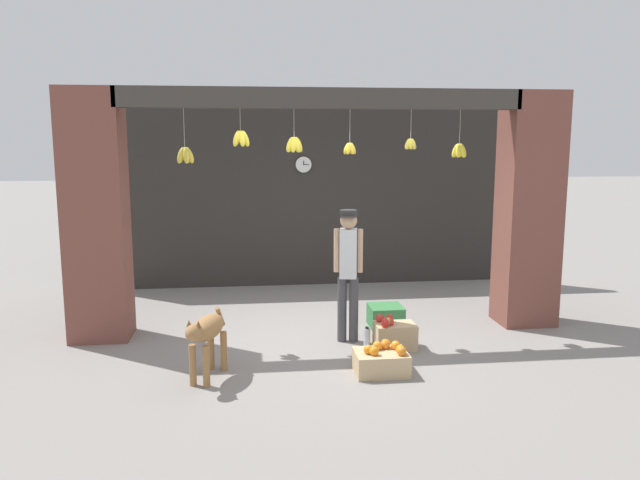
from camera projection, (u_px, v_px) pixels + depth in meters
name	position (u px, v px, depth m)	size (l,w,h in m)	color
ground_plane	(324.00, 337.00, 7.68)	(60.00, 60.00, 0.00)	gray
shop_back_wall	(303.00, 195.00, 10.22)	(6.71, 0.12, 3.00)	#2D2B28
shop_pillar_left	(96.00, 216.00, 7.42)	(0.70, 0.60, 3.00)	brown
shop_pillar_right	(529.00, 210.00, 8.05)	(0.70, 0.60, 3.00)	brown
storefront_awning	(322.00, 103.00, 7.34)	(4.81, 0.27, 0.89)	#3D3833
dog	(207.00, 333.00, 6.26)	(0.44, 0.85, 0.70)	#9E7042
shopkeeper	(348.00, 266.00, 7.36)	(0.34, 0.27, 1.59)	#424247
fruit_crate_oranges	(382.00, 361.00, 6.47)	(0.54, 0.43, 0.32)	tan
fruit_crate_apples	(394.00, 334.00, 7.23)	(0.46, 0.33, 0.39)	tan
produce_box_green	(386.00, 316.00, 8.08)	(0.43, 0.43, 0.27)	#387A42
water_bottle	(367.00, 337.00, 7.29)	(0.08, 0.08, 0.24)	silver
wall_clock	(304.00, 165.00, 10.07)	(0.27, 0.03, 0.27)	black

